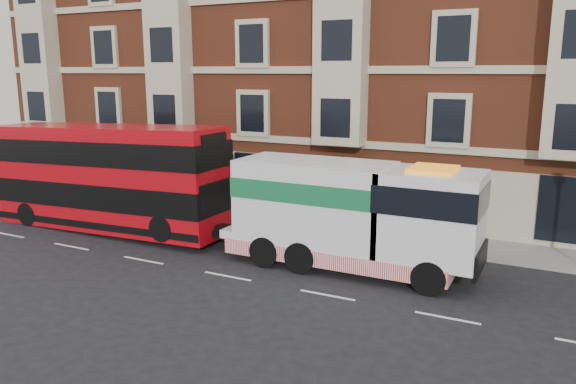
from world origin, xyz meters
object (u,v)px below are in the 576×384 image
Objects in this scene: double_decker_bus at (107,176)px; pedestrian at (214,192)px; box_van at (41,180)px; tow_truck at (348,214)px.

double_decker_bus reaches higher than pedestrian.
box_van is at bearing 163.16° from double_decker_bus.
double_decker_bus is 6.53× the size of pedestrian.
tow_truck is at bearing -27.27° from pedestrian.
box_van is 3.10× the size of pedestrian.
pedestrian is (9.72, 2.95, -0.33)m from box_van.
box_van is (-7.21, 2.18, -1.21)m from double_decker_bus.
tow_truck is 10.90m from pedestrian.
pedestrian is at bearing 151.74° from tow_truck.
pedestrian is (-9.55, 5.14, -1.08)m from tow_truck.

